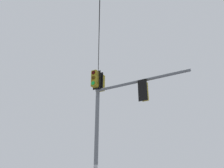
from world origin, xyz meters
The scene contains 2 objects.
signal_mast_assembly centered at (-0.11, -0.32, 5.14)m, with size 3.22×4.35×7.27m.
overhead_wire_span centered at (-1.88, -0.90, 7.27)m, with size 29.69×0.45×1.95m.
Camera 1 is at (10.63, -1.05, 1.74)m, focal length 36.61 mm.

